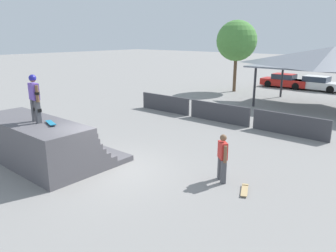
% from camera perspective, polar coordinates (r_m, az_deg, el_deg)
% --- Properties ---
extents(ground_plane, '(160.00, 160.00, 0.00)m').
position_cam_1_polar(ground_plane, '(12.06, -10.16, -7.84)').
color(ground_plane, gray).
extents(quarter_pipe_ramp, '(5.32, 3.59, 1.67)m').
position_cam_1_polar(quarter_pipe_ramp, '(13.52, -21.22, -2.73)').
color(quarter_pipe_ramp, '#565459').
rests_on(quarter_pipe_ramp, ground).
extents(skater_on_deck, '(0.74, 0.28, 1.73)m').
position_cam_1_polar(skater_on_deck, '(12.67, -22.26, 4.99)').
color(skater_on_deck, '#4C4C51').
rests_on(skater_on_deck, quarter_pipe_ramp).
extents(skateboard_on_deck, '(0.85, 0.44, 0.09)m').
position_cam_1_polar(skateboard_on_deck, '(12.32, -19.72, 0.50)').
color(skateboard_on_deck, red).
rests_on(skateboard_on_deck, quarter_pipe_ramp).
extents(bystander_walking, '(0.56, 0.51, 1.63)m').
position_cam_1_polar(bystander_walking, '(10.98, 9.47, -5.10)').
color(bystander_walking, '#4C4C51').
rests_on(bystander_walking, ground).
extents(skateboard_on_ground, '(0.53, 0.86, 0.09)m').
position_cam_1_polar(skateboard_on_ground, '(10.72, 13.20, -10.75)').
color(skateboard_on_ground, blue).
rests_on(skateboard_on_ground, ground).
extents(barrier_fence, '(11.87, 0.12, 1.05)m').
position_cam_1_polar(barrier_fence, '(18.74, 8.86, 2.32)').
color(barrier_fence, '#3D3D42').
rests_on(barrier_fence, ground).
extents(pavilion_shelter, '(9.68, 5.60, 4.06)m').
position_cam_1_polar(pavilion_shelter, '(23.88, 26.81, 10.55)').
color(pavilion_shelter, '#2D2D33').
rests_on(pavilion_shelter, ground).
extents(tree_far_back, '(3.41, 3.41, 6.03)m').
position_cam_1_polar(tree_far_back, '(29.18, 11.87, 14.31)').
color(tree_far_back, brown).
rests_on(tree_far_back, ground).
extents(parked_car_red, '(4.27, 1.76, 1.27)m').
position_cam_1_polar(parked_car_red, '(33.03, 19.65, 7.38)').
color(parked_car_red, red).
rests_on(parked_car_red, ground).
extents(parked_car_white, '(4.49, 1.91, 1.27)m').
position_cam_1_polar(parked_car_white, '(32.26, 24.53, 6.72)').
color(parked_car_white, silver).
rests_on(parked_car_white, ground).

